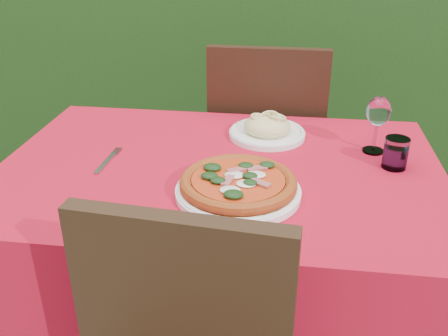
# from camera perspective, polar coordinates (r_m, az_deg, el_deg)

# --- Properties ---
(hedge) EXTENTS (3.20, 0.55, 1.78)m
(hedge) POSITION_cam_1_polar(r_m,az_deg,el_deg) (2.85, 4.12, 17.20)
(hedge) COLOR black
(hedge) RESTS_ON ground
(dining_table) EXTENTS (1.26, 0.86, 0.75)m
(dining_table) POSITION_cam_1_polar(r_m,az_deg,el_deg) (1.49, -0.50, -4.98)
(dining_table) COLOR #482617
(dining_table) RESTS_ON ground
(chair_far) EXTENTS (0.44, 0.44, 0.98)m
(chair_far) POSITION_cam_1_polar(r_m,az_deg,el_deg) (2.04, 4.89, 2.74)
(chair_far) COLOR black
(chair_far) RESTS_ON ground
(pizza_plate) EXTENTS (0.33, 0.33, 0.06)m
(pizza_plate) POSITION_cam_1_polar(r_m,az_deg,el_deg) (1.26, 1.63, -1.99)
(pizza_plate) COLOR white
(pizza_plate) RESTS_ON dining_table
(pasta_plate) EXTENTS (0.25, 0.25, 0.07)m
(pasta_plate) POSITION_cam_1_polar(r_m,az_deg,el_deg) (1.61, 4.96, 4.43)
(pasta_plate) COLOR white
(pasta_plate) RESTS_ON dining_table
(water_glass) EXTENTS (0.07, 0.07, 0.09)m
(water_glass) POSITION_cam_1_polar(r_m,az_deg,el_deg) (1.48, 19.00, 1.47)
(water_glass) COLOR silver
(water_glass) RESTS_ON dining_table
(wine_glass) EXTENTS (0.07, 0.07, 0.17)m
(wine_glass) POSITION_cam_1_polar(r_m,az_deg,el_deg) (1.53, 17.23, 5.95)
(wine_glass) COLOR white
(wine_glass) RESTS_ON dining_table
(fork) EXTENTS (0.03, 0.19, 0.01)m
(fork) POSITION_cam_1_polar(r_m,az_deg,el_deg) (1.47, -13.37, 0.58)
(fork) COLOR #ADAEB4
(fork) RESTS_ON dining_table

